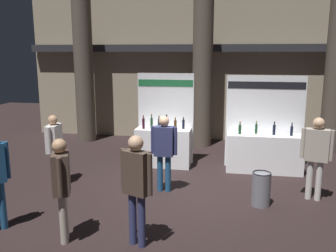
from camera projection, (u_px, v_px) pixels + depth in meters
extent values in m
plane|color=black|center=(186.00, 191.00, 7.88)|extent=(24.57, 24.57, 0.00)
cube|color=gray|center=(205.00, 57.00, 12.19)|extent=(12.29, 0.25, 5.69)
cube|color=#2D2D33|center=(205.00, 48.00, 11.84)|extent=(12.29, 0.20, 0.24)
cylinder|color=#51473D|center=(84.00, 72.00, 12.02)|extent=(0.63, 0.63, 4.69)
cylinder|color=#51473D|center=(202.00, 73.00, 11.35)|extent=(0.63, 0.63, 4.69)
cylinder|color=#51473D|center=(336.00, 75.00, 10.69)|extent=(0.63, 0.63, 4.69)
cube|color=white|center=(163.00, 147.00, 9.60)|extent=(1.45, 0.60, 1.02)
cube|color=white|center=(166.00, 118.00, 9.78)|extent=(1.52, 0.04, 2.45)
cube|color=#1E6638|center=(165.00, 83.00, 9.56)|extent=(1.48, 0.01, 0.18)
cylinder|color=black|center=(143.00, 124.00, 9.47)|extent=(0.07, 0.07, 0.27)
cylinder|color=black|center=(143.00, 117.00, 9.43)|extent=(0.03, 0.03, 0.07)
cylinder|color=red|center=(143.00, 116.00, 9.42)|extent=(0.03, 0.03, 0.02)
cylinder|color=#19381E|center=(152.00, 123.00, 9.49)|extent=(0.06, 0.06, 0.28)
cylinder|color=#19381E|center=(152.00, 117.00, 9.45)|extent=(0.03, 0.03, 0.09)
cylinder|color=red|center=(152.00, 115.00, 9.44)|extent=(0.03, 0.03, 0.02)
cylinder|color=black|center=(159.00, 124.00, 9.48)|extent=(0.06, 0.06, 0.25)
cylinder|color=black|center=(159.00, 118.00, 9.44)|extent=(0.03, 0.03, 0.09)
cylinder|color=gold|center=(159.00, 116.00, 9.43)|extent=(0.03, 0.03, 0.02)
cylinder|color=black|center=(167.00, 124.00, 9.44)|extent=(0.08, 0.08, 0.28)
cylinder|color=black|center=(167.00, 117.00, 9.41)|extent=(0.03, 0.03, 0.08)
cylinder|color=black|center=(167.00, 115.00, 9.40)|extent=(0.03, 0.03, 0.02)
cylinder|color=#472D14|center=(175.00, 125.00, 9.35)|extent=(0.07, 0.07, 0.25)
cylinder|color=#472D14|center=(175.00, 119.00, 9.32)|extent=(0.03, 0.03, 0.07)
cylinder|color=gold|center=(175.00, 117.00, 9.31)|extent=(0.03, 0.03, 0.02)
cylinder|color=black|center=(183.00, 124.00, 9.45)|extent=(0.07, 0.07, 0.24)
cylinder|color=black|center=(183.00, 119.00, 9.42)|extent=(0.03, 0.03, 0.06)
cylinder|color=red|center=(183.00, 117.00, 9.41)|extent=(0.03, 0.03, 0.02)
cube|color=white|center=(264.00, 153.00, 9.12)|extent=(1.88, 0.60, 0.97)
cube|color=white|center=(264.00, 123.00, 9.30)|extent=(1.98, 0.04, 2.42)
cube|color=black|center=(266.00, 85.00, 9.08)|extent=(1.92, 0.01, 0.18)
cylinder|color=#19381E|center=(240.00, 130.00, 9.06)|extent=(0.07, 0.07, 0.23)
cylinder|color=#19381E|center=(240.00, 124.00, 9.03)|extent=(0.03, 0.03, 0.07)
cylinder|color=red|center=(240.00, 122.00, 9.02)|extent=(0.03, 0.03, 0.02)
cylinder|color=#19381E|center=(256.00, 129.00, 9.10)|extent=(0.06, 0.06, 0.24)
cylinder|color=#19381E|center=(256.00, 123.00, 9.06)|extent=(0.03, 0.03, 0.08)
cylinder|color=gold|center=(257.00, 121.00, 9.05)|extent=(0.03, 0.03, 0.02)
cylinder|color=black|center=(274.00, 130.00, 8.98)|extent=(0.07, 0.07, 0.25)
cylinder|color=black|center=(274.00, 124.00, 8.95)|extent=(0.03, 0.03, 0.07)
cylinder|color=black|center=(275.00, 122.00, 8.94)|extent=(0.03, 0.03, 0.02)
cylinder|color=black|center=(292.00, 131.00, 8.88)|extent=(0.07, 0.07, 0.24)
cylinder|color=black|center=(292.00, 125.00, 8.85)|extent=(0.03, 0.03, 0.07)
cylinder|color=black|center=(292.00, 123.00, 8.84)|extent=(0.03, 0.03, 0.02)
cylinder|color=slate|center=(261.00, 189.00, 7.12)|extent=(0.37, 0.37, 0.66)
torus|color=black|center=(262.00, 173.00, 7.05)|extent=(0.36, 0.36, 0.02)
cylinder|color=navy|center=(133.00, 218.00, 5.66)|extent=(0.12, 0.12, 0.86)
cylinder|color=navy|center=(142.00, 221.00, 5.57)|extent=(0.12, 0.12, 0.86)
cube|color=#47382D|center=(136.00, 173.00, 5.46)|extent=(0.47, 0.36, 0.68)
sphere|color=tan|center=(136.00, 143.00, 5.37)|extent=(0.24, 0.24, 0.24)
cylinder|color=#47382D|center=(123.00, 169.00, 5.59)|extent=(0.08, 0.08, 0.65)
cylinder|color=#47382D|center=(150.00, 175.00, 5.32)|extent=(0.08, 0.08, 0.65)
cylinder|color=navy|center=(2.00, 205.00, 6.16)|extent=(0.12, 0.12, 0.85)
cylinder|color=navy|center=(7.00, 160.00, 6.09)|extent=(0.08, 0.08, 0.64)
cylinder|color=#ADA393|center=(63.00, 219.00, 5.67)|extent=(0.12, 0.12, 0.82)
cylinder|color=#ADA393|center=(64.00, 215.00, 5.82)|extent=(0.12, 0.12, 0.82)
cube|color=#47382D|center=(61.00, 173.00, 5.60)|extent=(0.38, 0.47, 0.65)
sphere|color=tan|center=(59.00, 146.00, 5.51)|extent=(0.23, 0.23, 0.23)
cylinder|color=#47382D|center=(60.00, 178.00, 5.36)|extent=(0.08, 0.08, 0.62)
cylinder|color=#47382D|center=(62.00, 168.00, 5.83)|extent=(0.08, 0.08, 0.62)
cylinder|color=navy|center=(168.00, 174.00, 7.82)|extent=(0.12, 0.12, 0.81)
cylinder|color=navy|center=(160.00, 173.00, 7.85)|extent=(0.12, 0.12, 0.81)
cube|color=navy|center=(164.00, 141.00, 7.69)|extent=(0.41, 0.23, 0.64)
sphere|color=tan|center=(164.00, 121.00, 7.60)|extent=(0.22, 0.22, 0.22)
cylinder|color=navy|center=(175.00, 141.00, 7.64)|extent=(0.08, 0.08, 0.61)
cylinder|color=navy|center=(153.00, 140.00, 7.73)|extent=(0.08, 0.08, 0.61)
cylinder|color=maroon|center=(54.00, 169.00, 8.14)|extent=(0.12, 0.12, 0.78)
cylinder|color=maroon|center=(57.00, 167.00, 8.32)|extent=(0.12, 0.12, 0.78)
cube|color=silver|center=(54.00, 138.00, 8.09)|extent=(0.29, 0.49, 0.62)
sphere|color=tan|center=(53.00, 120.00, 8.00)|extent=(0.22, 0.22, 0.22)
cylinder|color=silver|center=(49.00, 141.00, 7.81)|extent=(0.08, 0.08, 0.59)
cylinder|color=silver|center=(58.00, 135.00, 8.36)|extent=(0.08, 0.08, 0.59)
cylinder|color=silver|center=(309.00, 180.00, 7.42)|extent=(0.12, 0.12, 0.83)
cylinder|color=silver|center=(319.00, 181.00, 7.35)|extent=(0.12, 0.12, 0.83)
cube|color=#ADA393|center=(317.00, 145.00, 7.23)|extent=(0.49, 0.31, 0.66)
sphere|color=tan|center=(319.00, 123.00, 7.14)|extent=(0.23, 0.23, 0.23)
cylinder|color=#ADA393|center=(303.00, 143.00, 7.34)|extent=(0.08, 0.08, 0.63)
cylinder|color=#ADA393|center=(332.00, 146.00, 7.12)|extent=(0.08, 0.08, 0.63)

